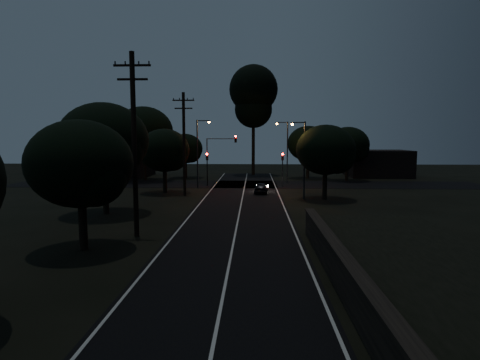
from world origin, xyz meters
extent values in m
cube|color=black|center=(0.00, 22.00, 0.01)|extent=(8.00, 70.00, 0.02)
cube|color=black|center=(0.00, 42.00, 0.01)|extent=(60.00, 8.00, 0.02)
cube|color=beige|center=(0.00, 22.00, 0.03)|extent=(0.12, 70.00, 0.01)
cube|color=beige|center=(-3.75, 22.00, 0.03)|extent=(0.12, 70.00, 0.01)
cube|color=beige|center=(3.75, 22.00, 0.03)|extent=(0.12, 70.00, 0.01)
cube|color=black|center=(4.60, 3.00, 0.75)|extent=(0.40, 26.00, 1.50)
cube|color=black|center=(4.60, 3.00, 1.55)|extent=(0.55, 26.00, 0.10)
cylinder|color=black|center=(-6.00, 15.00, 5.50)|extent=(0.30, 0.30, 11.00)
cube|color=black|center=(-6.00, 15.00, 10.20)|extent=(2.20, 0.12, 0.12)
cube|color=black|center=(-6.00, 15.00, 9.40)|extent=(1.80, 0.12, 0.12)
cylinder|color=black|center=(-6.00, 32.00, 5.25)|extent=(0.30, 0.30, 10.50)
cube|color=black|center=(-6.00, 32.00, 9.70)|extent=(2.20, 0.12, 0.12)
cube|color=black|center=(-6.00, 32.00, 8.90)|extent=(1.80, 0.12, 0.12)
cylinder|color=black|center=(-8.00, 12.00, 1.29)|extent=(0.44, 0.44, 2.58)
ellipsoid|color=black|center=(-8.00, 12.00, 4.63)|extent=(5.48, 5.48, 4.65)
sphere|color=black|center=(-7.04, 11.45, 4.09)|extent=(3.29, 3.29, 3.29)
cylinder|color=black|center=(-10.50, 22.00, 1.59)|extent=(0.44, 0.44, 3.19)
ellipsoid|color=black|center=(-10.50, 22.00, 5.77)|extent=(6.88, 6.88, 5.85)
sphere|color=black|center=(-9.30, 21.31, 5.08)|extent=(4.13, 4.13, 4.13)
cylinder|color=black|center=(-8.50, 34.00, 1.28)|extent=(0.44, 0.44, 2.55)
ellipsoid|color=black|center=(-8.50, 34.00, 4.59)|extent=(5.44, 5.44, 4.63)
sphere|color=black|center=(-7.55, 33.46, 4.05)|extent=(3.27, 3.27, 3.27)
cylinder|color=black|center=(-9.00, 50.00, 1.20)|extent=(0.44, 0.44, 2.39)
ellipsoid|color=black|center=(-9.00, 50.00, 4.31)|extent=(5.12, 5.12, 4.36)
sphere|color=black|center=(-8.10, 49.49, 3.80)|extent=(3.07, 3.07, 3.07)
cylinder|color=black|center=(-14.00, 46.00, 1.89)|extent=(0.44, 0.44, 3.79)
ellipsoid|color=black|center=(-14.00, 46.00, 6.78)|extent=(7.98, 7.98, 6.78)
sphere|color=black|center=(-12.60, 45.20, 5.98)|extent=(4.79, 4.79, 4.79)
cylinder|color=black|center=(9.00, 50.00, 1.40)|extent=(0.44, 0.44, 2.80)
ellipsoid|color=black|center=(9.00, 50.00, 5.07)|extent=(6.03, 6.03, 5.13)
sphere|color=black|center=(10.06, 49.40, 4.46)|extent=(3.62, 3.62, 3.62)
cylinder|color=black|center=(14.00, 47.00, 1.37)|extent=(0.44, 0.44, 2.74)
ellipsoid|color=black|center=(14.00, 47.00, 4.93)|extent=(5.84, 5.84, 4.96)
sphere|color=black|center=(15.02, 46.42, 4.34)|extent=(3.50, 3.50, 3.50)
cylinder|color=black|center=(8.00, 30.00, 1.34)|extent=(0.44, 0.44, 2.67)
ellipsoid|color=black|center=(8.00, 30.00, 4.80)|extent=(5.67, 5.67, 4.82)
sphere|color=black|center=(8.99, 29.43, 4.23)|extent=(3.40, 3.40, 3.40)
cylinder|color=black|center=(1.00, 55.00, 4.74)|extent=(0.50, 0.50, 9.48)
sphere|color=black|center=(1.00, 55.00, 13.44)|extent=(7.58, 7.58, 7.58)
sphere|color=black|center=(1.00, 55.00, 10.34)|extent=(5.86, 5.86, 5.86)
cube|color=black|center=(-20.00, 52.00, 2.20)|extent=(10.00, 8.00, 4.40)
cube|color=black|center=(20.00, 53.00, 2.00)|extent=(9.00, 7.00, 4.00)
cylinder|color=black|center=(-4.60, 40.00, 1.60)|extent=(0.12, 0.12, 3.20)
cube|color=black|center=(-4.60, 40.00, 3.65)|extent=(0.28, 0.22, 0.90)
sphere|color=#FF0705|center=(-4.60, 39.87, 3.95)|extent=(0.22, 0.22, 0.22)
cylinder|color=black|center=(4.60, 40.00, 1.60)|extent=(0.12, 0.12, 3.20)
cube|color=black|center=(4.60, 40.00, 3.65)|extent=(0.28, 0.22, 0.90)
sphere|color=#FF0705|center=(4.60, 39.87, 3.95)|extent=(0.22, 0.22, 0.22)
cylinder|color=black|center=(-4.60, 40.00, 2.50)|extent=(0.12, 0.12, 5.00)
cube|color=black|center=(-1.10, 40.00, 5.80)|extent=(0.28, 0.22, 0.90)
sphere|color=#FF0705|center=(-1.10, 39.87, 6.10)|extent=(0.22, 0.22, 0.22)
cube|color=black|center=(-2.85, 40.00, 5.80)|extent=(3.50, 0.08, 0.08)
cylinder|color=black|center=(-5.50, 38.00, 4.00)|extent=(0.16, 0.16, 8.00)
cube|color=black|center=(-4.80, 38.00, 7.90)|extent=(1.40, 0.10, 0.10)
cube|color=black|center=(-4.10, 38.00, 7.85)|extent=(0.35, 0.22, 0.12)
sphere|color=orange|center=(-4.10, 38.00, 7.75)|extent=(0.26, 0.26, 0.26)
cylinder|color=black|center=(5.50, 44.00, 4.00)|extent=(0.16, 0.16, 8.00)
cube|color=black|center=(4.80, 44.00, 7.90)|extent=(1.40, 0.10, 0.10)
cube|color=black|center=(4.10, 44.00, 7.85)|extent=(0.35, 0.22, 0.12)
sphere|color=orange|center=(4.10, 44.00, 7.75)|extent=(0.26, 0.26, 0.26)
cylinder|color=black|center=(6.00, 30.00, 3.75)|extent=(0.16, 0.16, 7.50)
cube|color=black|center=(5.40, 30.00, 7.40)|extent=(1.20, 0.10, 0.10)
cube|color=black|center=(4.80, 30.00, 7.35)|extent=(0.35, 0.22, 0.12)
sphere|color=orange|center=(4.80, 30.00, 7.25)|extent=(0.26, 0.26, 0.26)
imported|color=black|center=(1.93, 34.01, 0.58)|extent=(1.63, 3.49, 1.15)
camera|label=1|loc=(1.17, -8.75, 6.04)|focal=30.00mm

